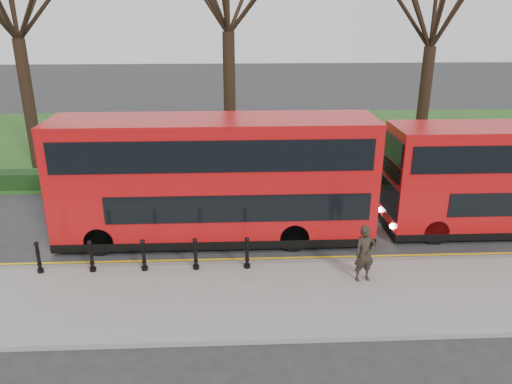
{
  "coord_description": "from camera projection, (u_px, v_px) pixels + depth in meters",
  "views": [
    {
      "loc": [
        2.18,
        -15.26,
        7.89
      ],
      "look_at": [
        2.9,
        0.5,
        2.0
      ],
      "focal_mm": 35.0,
      "sensor_mm": 36.0,
      "label": 1
    }
  ],
  "objects": [
    {
      "name": "ground",
      "position": [
        172.0,
        254.0,
        16.95
      ],
      "size": [
        120.0,
        120.0,
        0.0
      ],
      "primitive_type": "plane",
      "color": "#28282B",
      "rests_on": "ground"
    },
    {
      "name": "pavement",
      "position": [
        159.0,
        300.0,
        14.11
      ],
      "size": [
        60.0,
        4.0,
        0.15
      ],
      "primitive_type": "cube",
      "color": "gray",
      "rests_on": "ground"
    },
    {
      "name": "kerb",
      "position": [
        168.0,
        266.0,
        15.98
      ],
      "size": [
        60.0,
        0.25,
        0.16
      ],
      "primitive_type": "cube",
      "color": "slate",
      "rests_on": "ground"
    },
    {
      "name": "grass_verge",
      "position": [
        199.0,
        141.0,
        30.97
      ],
      "size": [
        60.0,
        18.0,
        0.06
      ],
      "primitive_type": "cube",
      "color": "#234C19",
      "rests_on": "ground"
    },
    {
      "name": "hedge",
      "position": [
        188.0,
        178.0,
        23.17
      ],
      "size": [
        60.0,
        0.9,
        0.8
      ],
      "primitive_type": "cube",
      "color": "black",
      "rests_on": "ground"
    },
    {
      "name": "yellow_line_outer",
      "position": [
        169.0,
        263.0,
        16.29
      ],
      "size": [
        60.0,
        0.1,
        0.01
      ],
      "primitive_type": "cube",
      "color": "yellow",
      "rests_on": "ground"
    },
    {
      "name": "yellow_line_inner",
      "position": [
        170.0,
        260.0,
        16.48
      ],
      "size": [
        60.0,
        0.1,
        0.01
      ],
      "primitive_type": "cube",
      "color": "yellow",
      "rests_on": "ground"
    },
    {
      "name": "tree_right",
      "position": [
        435.0,
        5.0,
        24.04
      ],
      "size": [
        7.0,
        7.0,
        10.94
      ],
      "color": "black",
      "rests_on": "ground"
    },
    {
      "name": "bollard_row",
      "position": [
        144.0,
        256.0,
        15.43
      ],
      "size": [
        6.56,
        0.15,
        1.0
      ],
      "color": "black",
      "rests_on": "pavement"
    },
    {
      "name": "bus_lead",
      "position": [
        215.0,
        181.0,
        17.31
      ],
      "size": [
        11.01,
        2.53,
        4.38
      ],
      "color": "#B70F11",
      "rests_on": "ground"
    },
    {
      "name": "pedestrian",
      "position": [
        365.0,
        254.0,
        14.74
      ],
      "size": [
        0.71,
        0.54,
        1.75
      ],
      "primitive_type": "imported",
      "rotation": [
        0.0,
        0.0,
        0.2
      ],
      "color": "#2B231B",
      "rests_on": "pavement"
    }
  ]
}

